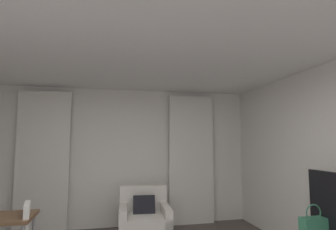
{
  "coord_description": "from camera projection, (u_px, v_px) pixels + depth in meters",
  "views": [
    {
      "loc": [
        -0.26,
        -2.45,
        1.56
      ],
      "look_at": [
        0.58,
        1.44,
        1.96
      ],
      "focal_mm": 29.76,
      "sensor_mm": 36.0,
      "label": 1
    }
  ],
  "objects": [
    {
      "name": "wall_window",
      "position": [
        121.0,
        157.0,
        5.36
      ],
      "size": [
        5.12,
        0.06,
        2.6
      ],
      "color": "silver",
      "rests_on": "ground"
    },
    {
      "name": "ceiling",
      "position": [
        139.0,
        26.0,
        2.54
      ],
      "size": [
        5.12,
        6.12,
        0.06
      ],
      "primitive_type": "cube",
      "color": "white",
      "rests_on": "wall_left"
    },
    {
      "name": "curtain_left_panel",
      "position": [
        43.0,
        161.0,
        4.94
      ],
      "size": [
        0.9,
        0.06,
        2.5
      ],
      "color": "silver",
      "rests_on": "ground"
    },
    {
      "name": "curtain_right_panel",
      "position": [
        191.0,
        159.0,
        5.52
      ],
      "size": [
        0.9,
        0.06,
        2.5
      ],
      "color": "silver",
      "rests_on": "ground"
    },
    {
      "name": "armchair",
      "position": [
        144.0,
        222.0,
        4.52
      ],
      "size": [
        0.85,
        0.85,
        0.83
      ],
      "color": "silver",
      "rests_on": "ground"
    },
    {
      "name": "handbag_primary",
      "position": [
        314.0,
        227.0,
        3.12
      ],
      "size": [
        0.3,
        0.14,
        0.37
      ],
      "color": "#387F5B",
      "rests_on": "tv_console"
    }
  ]
}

